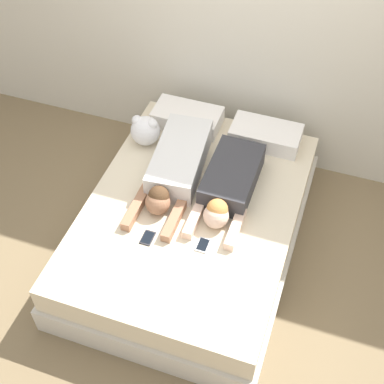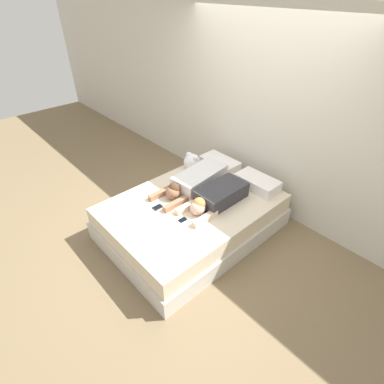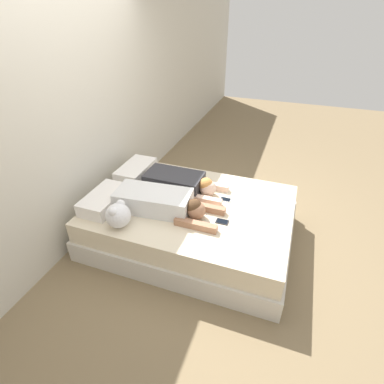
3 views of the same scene
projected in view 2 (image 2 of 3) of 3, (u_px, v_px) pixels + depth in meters
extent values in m
plane|color=#7F6B4C|center=(192.00, 230.00, 4.01)|extent=(12.00, 12.00, 0.00)
cube|color=beige|center=(261.00, 114.00, 3.94)|extent=(12.00, 0.06, 2.60)
cube|color=beige|center=(192.00, 223.00, 3.94)|extent=(1.58, 2.16, 0.24)
cube|color=beige|center=(192.00, 209.00, 3.81)|extent=(1.52, 2.10, 0.23)
cube|color=white|center=(220.00, 164.00, 4.38)|extent=(0.57, 0.31, 0.14)
cube|color=white|center=(257.00, 183.00, 3.97)|extent=(0.57, 0.31, 0.14)
cube|color=silver|center=(200.00, 178.00, 4.00)|extent=(0.43, 0.81, 0.21)
sphere|color=#A37051|center=(173.00, 192.00, 3.75)|extent=(0.18, 0.18, 0.18)
sphere|color=#4C331E|center=(174.00, 189.00, 3.74)|extent=(0.16, 0.16, 0.16)
cube|color=#A37051|center=(163.00, 192.00, 3.85)|extent=(0.07, 0.43, 0.07)
cube|color=#A37051|center=(178.00, 203.00, 3.67)|extent=(0.07, 0.43, 0.07)
cube|color=#333338|center=(221.00, 194.00, 3.72)|extent=(0.36, 0.64, 0.20)
sphere|color=beige|center=(198.00, 208.00, 3.50)|extent=(0.19, 0.19, 0.19)
sphere|color=#D18C47|center=(199.00, 204.00, 3.48)|extent=(0.16, 0.16, 0.16)
cube|color=beige|center=(188.00, 206.00, 3.61)|extent=(0.07, 0.35, 0.07)
cube|color=beige|center=(205.00, 218.00, 3.42)|extent=(0.07, 0.35, 0.07)
cube|color=#2D2D33|center=(158.00, 207.00, 3.64)|extent=(0.08, 0.12, 0.01)
cube|color=black|center=(158.00, 207.00, 3.64)|extent=(0.07, 0.11, 0.00)
cube|color=silver|center=(183.00, 220.00, 3.45)|extent=(0.08, 0.12, 0.01)
cube|color=black|center=(183.00, 220.00, 3.44)|extent=(0.07, 0.11, 0.00)
sphere|color=white|center=(192.00, 162.00, 4.32)|extent=(0.24, 0.24, 0.24)
sphere|color=white|center=(189.00, 155.00, 4.31)|extent=(0.08, 0.08, 0.08)
sphere|color=white|center=(195.00, 158.00, 4.23)|extent=(0.08, 0.08, 0.08)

